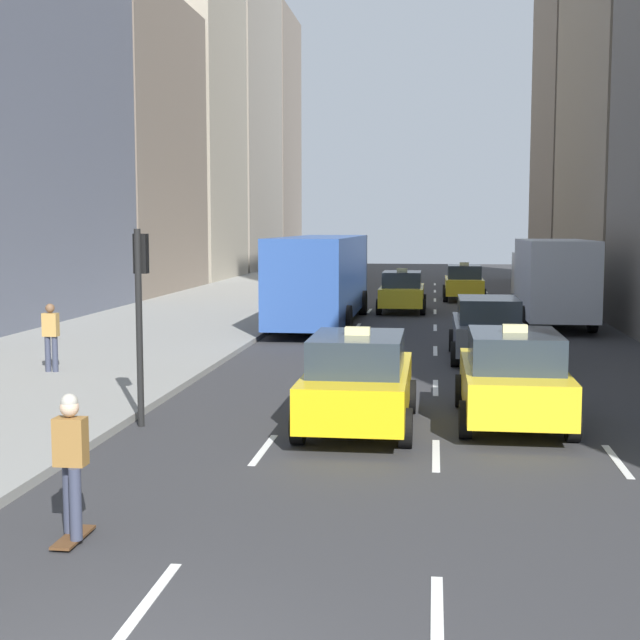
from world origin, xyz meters
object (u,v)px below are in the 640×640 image
object	(u,v)px
taxi_third	(464,282)
city_bus	(322,276)
traffic_light_pole	(140,295)
skateboarder	(71,460)
taxi_fourth	(358,380)
box_truck	(551,279)
taxi_second	(513,377)
taxi_lead	(402,291)
sedan_black_near	(487,328)
pedestrian_far_walking	(51,334)

from	to	relation	value
taxi_third	city_bus	distance (m)	12.79
traffic_light_pole	skateboarder	bearing A→B (deg)	-79.02
taxi_third	city_bus	bearing A→B (deg)	-116.09
traffic_light_pole	taxi_fourth	bearing A→B (deg)	3.57
city_bus	skateboarder	world-z (taller)	city_bus
taxi_third	box_truck	size ratio (longest dim) A/B	0.52
taxi_second	traffic_light_pole	distance (m)	6.99
taxi_lead	skateboarder	world-z (taller)	taxi_lead
taxi_fourth	sedan_black_near	world-z (taller)	taxi_fourth
taxi_third	skateboarder	xyz separation A→B (m)	(-5.59, -34.70, 0.08)
taxi_fourth	city_bus	size ratio (longest dim) A/B	0.38
pedestrian_far_walking	traffic_light_pole	distance (m)	6.19
city_bus	taxi_third	bearing A→B (deg)	63.91
taxi_second	sedan_black_near	distance (m)	7.95
taxi_lead	box_truck	size ratio (longest dim) A/B	0.52
taxi_third	sedan_black_near	xyz separation A→B (m)	(0.00, -19.79, -0.00)
taxi_third	sedan_black_near	size ratio (longest dim) A/B	0.98
taxi_third	box_truck	distance (m)	11.23
taxi_lead	city_bus	bearing A→B (deg)	-119.50
taxi_lead	taxi_fourth	bearing A→B (deg)	-90.00
taxi_third	skateboarder	world-z (taller)	taxi_third
taxi_lead	skateboarder	xyz separation A→B (m)	(-2.79, -28.21, 0.08)
taxi_fourth	pedestrian_far_walking	distance (m)	8.95
sedan_black_near	box_truck	world-z (taller)	box_truck
city_bus	skateboarder	xyz separation A→B (m)	(0.02, -23.24, -0.82)
traffic_light_pole	pedestrian_far_walking	bearing A→B (deg)	129.33
city_bus	skateboarder	bearing A→B (deg)	-89.96
skateboarder	traffic_light_pole	distance (m)	6.24
taxi_third	taxi_fourth	size ratio (longest dim) A/B	1.00
taxi_lead	pedestrian_far_walking	world-z (taller)	taxi_lead
box_truck	pedestrian_far_walking	bearing A→B (deg)	-135.33
taxi_third	traffic_light_pole	xyz separation A→B (m)	(-6.75, -28.74, 1.53)
sedan_black_near	city_bus	distance (m)	10.08
taxi_third	taxi_fourth	world-z (taller)	same
taxi_lead	taxi_second	size ratio (longest dim) A/B	1.00
taxi_second	box_truck	world-z (taller)	box_truck
taxi_second	taxi_third	bearing A→B (deg)	90.00
taxi_third	city_bus	xyz separation A→B (m)	(-5.61, -11.46, 0.91)
taxi_lead	taxi_third	world-z (taller)	same
taxi_second	taxi_fourth	distance (m)	2.90
box_truck	skateboarder	distance (m)	25.30
taxi_second	sedan_black_near	xyz separation A→B (m)	(0.00, 7.95, -0.00)
taxi_fourth	box_truck	size ratio (longest dim) A/B	0.52
taxi_second	taxi_third	xyz separation A→B (m)	(0.00, 27.74, 0.00)
box_truck	traffic_light_pole	distance (m)	20.30
taxi_third	traffic_light_pole	world-z (taller)	traffic_light_pole
taxi_third	city_bus	world-z (taller)	city_bus
taxi_second	taxi_fourth	bearing A→B (deg)	-164.92
taxi_lead	pedestrian_far_walking	size ratio (longest dim) A/B	2.67
sedan_black_near	city_bus	bearing A→B (deg)	123.97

